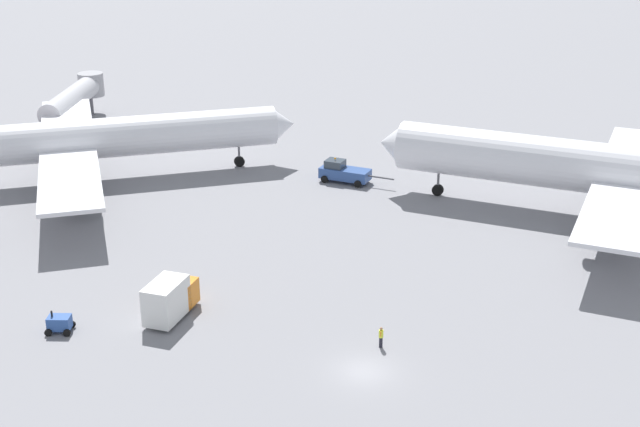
# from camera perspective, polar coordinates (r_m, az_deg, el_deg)

# --- Properties ---
(ground_plane) EXTENTS (600.00, 600.00, 0.00)m
(ground_plane) POSITION_cam_1_polar(r_m,az_deg,el_deg) (65.22, 2.95, -10.39)
(ground_plane) COLOR gray
(airliner_at_gate_left) EXTENTS (51.02, 45.41, 16.42)m
(airliner_at_gate_left) POSITION_cam_1_polar(r_m,az_deg,el_deg) (106.44, -15.48, 4.68)
(airliner_at_gate_left) COLOR silver
(airliner_at_gate_left) RESTS_ON ground
(airliner_being_pushed) EXTENTS (45.85, 37.20, 16.38)m
(airliner_being_pushed) POSITION_cam_1_polar(r_m,az_deg,el_deg) (95.41, 18.66, 2.70)
(airliner_being_pushed) COLOR silver
(airliner_being_pushed) RESTS_ON ground
(pushback_tug) EXTENTS (8.52, 5.86, 2.91)m
(pushback_tug) POSITION_cam_1_polar(r_m,az_deg,el_deg) (103.17, 1.58, 2.76)
(pushback_tug) COLOR #2D4C8C
(pushback_tug) RESTS_ON ground
(gse_gpu_cart_small) EXTENTS (2.31, 1.89, 1.90)m
(gse_gpu_cart_small) POSITION_cam_1_polar(r_m,az_deg,el_deg) (72.94, -16.87, -6.96)
(gse_gpu_cart_small) COLOR #2D5199
(gse_gpu_cart_small) RESTS_ON ground
(gse_catering_truck_tall) EXTENTS (4.69, 6.30, 3.50)m
(gse_catering_truck_tall) POSITION_cam_1_polar(r_m,az_deg,el_deg) (72.67, -9.88, -5.55)
(gse_catering_truck_tall) COLOR orange
(gse_catering_truck_tall) RESTS_ON ground
(ground_crew_wing_walker_right) EXTENTS (0.36, 0.49, 1.76)m
(ground_crew_wing_walker_right) POSITION_cam_1_polar(r_m,az_deg,el_deg) (67.84, 4.06, -8.15)
(ground_crew_wing_walker_right) COLOR black
(ground_crew_wing_walker_right) RESTS_ON ground
(jet_bridge) EXTENTS (6.80, 20.55, 6.27)m
(jet_bridge) POSITION_cam_1_polar(r_m,az_deg,el_deg) (130.77, -15.85, 7.50)
(jet_bridge) COLOR #B7B7BC
(jet_bridge) RESTS_ON ground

